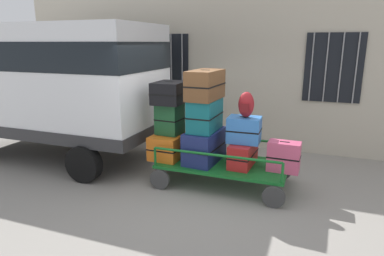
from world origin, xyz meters
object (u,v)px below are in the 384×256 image
at_px(suitcase_midleft_top, 205,85).
at_px(backpack, 246,105).
at_px(luggage_cart, 223,166).
at_px(suitcase_midleft_middle, 205,115).
at_px(suitcase_left_bottom, 169,145).
at_px(suitcase_midright_bottom, 284,157).
at_px(suitcase_midleft_bottom, 205,146).
at_px(suitcase_left_middle, 170,119).
at_px(van, 52,78).
at_px(suitcase_left_top, 170,93).
at_px(suitcase_center_middle, 244,130).
at_px(suitcase_center_bottom, 243,154).

height_order(suitcase_midleft_top, backpack, suitcase_midleft_top).
height_order(luggage_cart, suitcase_midleft_middle, suitcase_midleft_middle).
bearing_deg(backpack, suitcase_left_bottom, -178.86).
bearing_deg(suitcase_midright_bottom, suitcase_midleft_top, 179.72).
distance_m(suitcase_midleft_bottom, suitcase_midleft_top, 1.12).
xyz_separation_m(suitcase_left_middle, backpack, (1.44, -0.01, 0.36)).
xyz_separation_m(van, suitcase_midleft_bottom, (3.63, -0.25, -1.07)).
xyz_separation_m(suitcase_midleft_top, backpack, (0.73, 0.02, -0.31)).
bearing_deg(suitcase_left_top, suitcase_left_bottom, -90.00).
bearing_deg(backpack, luggage_cart, -179.88).
bearing_deg(suitcase_left_bottom, luggage_cart, 1.50).
distance_m(suitcase_left_middle, suitcase_center_middle, 1.42).
height_order(suitcase_left_bottom, suitcase_left_top, suitcase_left_top).
bearing_deg(suitcase_midleft_top, luggage_cart, 2.84).
distance_m(suitcase_midleft_bottom, backpack, 1.09).
bearing_deg(suitcase_left_top, suitcase_midleft_top, -4.33).
height_order(suitcase_midleft_top, suitcase_center_bottom, suitcase_midleft_top).
bearing_deg(luggage_cart, suitcase_left_top, 178.06).
xyz_separation_m(suitcase_left_bottom, backpack, (1.44, 0.03, 0.88)).
xyz_separation_m(suitcase_midleft_top, suitcase_midright_bottom, (1.41, -0.01, -1.15)).
xyz_separation_m(suitcase_midleft_bottom, suitcase_midleft_top, (0.00, 0.00, 1.12)).
height_order(suitcase_left_bottom, suitcase_left_middle, suitcase_left_middle).
height_order(suitcase_center_bottom, suitcase_midright_bottom, suitcase_midright_bottom).
bearing_deg(suitcase_midleft_bottom, suitcase_left_bottom, -179.22).
relative_size(suitcase_midleft_middle, suitcase_center_bottom, 1.01).
height_order(suitcase_midleft_bottom, suitcase_center_bottom, suitcase_midleft_bottom).
bearing_deg(suitcase_midleft_middle, suitcase_left_top, 175.84).
bearing_deg(suitcase_midleft_top, suitcase_center_bottom, 3.64).
bearing_deg(suitcase_midleft_middle, suitcase_center_middle, 4.36).
bearing_deg(suitcase_center_bottom, suitcase_midleft_bottom, -176.31).
bearing_deg(suitcase_midleft_bottom, backpack, 1.48).
relative_size(suitcase_center_middle, backpack, 1.32).
relative_size(van, suitcase_left_top, 6.75).
relative_size(suitcase_midleft_middle, suitcase_midright_bottom, 1.48).
bearing_deg(suitcase_midleft_middle, suitcase_left_bottom, -178.99).
xyz_separation_m(suitcase_midleft_bottom, backpack, (0.73, 0.02, 0.81)).
bearing_deg(suitcase_midleft_bottom, suitcase_center_bottom, 3.69).
bearing_deg(luggage_cart, suitcase_left_middle, 179.37).
height_order(suitcase_left_top, suitcase_center_middle, suitcase_left_top).
height_order(suitcase_left_middle, suitcase_left_top, suitcase_left_top).
height_order(van, suitcase_midright_bottom, van).
xyz_separation_m(suitcase_left_middle, suitcase_midright_bottom, (2.12, -0.04, -0.48)).
xyz_separation_m(luggage_cart, suitcase_midleft_top, (-0.35, -0.02, 1.47)).
height_order(luggage_cart, suitcase_center_middle, suitcase_center_middle).
xyz_separation_m(van, suitcase_midleft_top, (3.63, -0.25, 0.05)).
height_order(suitcase_center_bottom, backpack, backpack).
distance_m(suitcase_center_bottom, suitcase_midright_bottom, 0.71).
relative_size(van, suitcase_midleft_middle, 5.88).
bearing_deg(suitcase_left_bottom, suitcase_left_middle, 90.00).
bearing_deg(backpack, van, 176.94).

